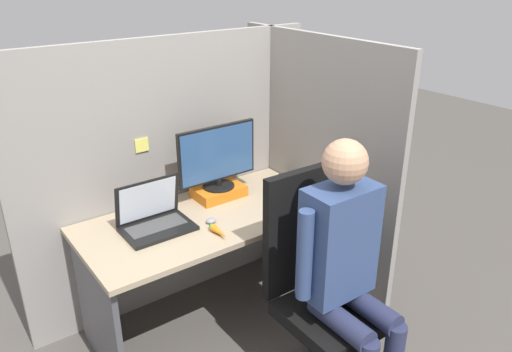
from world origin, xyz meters
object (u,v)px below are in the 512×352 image
paper_box (219,191)px  laptop (155,220)px  office_chair (318,282)px  person (347,260)px  stapler (287,180)px  monitor (217,156)px  carrot_toy (219,232)px

paper_box → laptop: 0.50m
office_chair → person: 0.28m
stapler → person: 1.00m
laptop → paper_box: bearing=15.0°
person → office_chair: bearing=91.0°
person → paper_box: bearing=92.8°
monitor → carrot_toy: 0.53m
laptop → person: 1.03m
office_chair → laptop: bearing=126.6°
monitor → office_chair: monitor is taller
paper_box → stapler: paper_box is taller
laptop → monitor: bearing=15.3°
stapler → person: person is taller
office_chair → stapler: bearing=61.2°
paper_box → stapler: (0.45, -0.10, -0.01)m
paper_box → office_chair: size_ratio=0.27×
paper_box → stapler: 0.46m
stapler → office_chair: size_ratio=0.12×
carrot_toy → stapler: bearing=22.8°
paper_box → monitor: (-0.00, 0.00, 0.23)m
carrot_toy → person: 0.69m
paper_box → office_chair: bearing=-86.8°
stapler → person: size_ratio=0.10×
stapler → office_chair: office_chair is taller
laptop → stapler: (0.94, 0.03, -0.03)m
paper_box → office_chair: 0.87m
carrot_toy → office_chair: (0.30, -0.44, -0.18)m
monitor → carrot_toy: (-0.25, -0.40, -0.24)m
monitor → person: bearing=-87.2°
laptop → carrot_toy: laptop is taller
paper_box → monitor: 0.23m
monitor → laptop: size_ratio=1.41×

